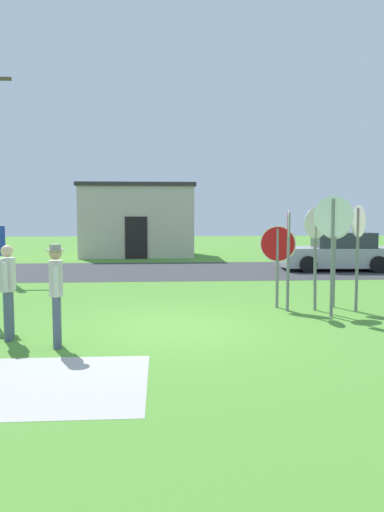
% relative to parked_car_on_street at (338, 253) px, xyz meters
% --- Properties ---
extents(ground_plane, '(80.00, 80.00, 0.00)m').
position_rel_parked_car_on_street_xyz_m(ground_plane, '(-6.76, -9.60, -0.69)').
color(ground_plane, '#518E33').
extents(street_asphalt, '(60.00, 6.40, 0.01)m').
position_rel_parked_car_on_street_xyz_m(street_asphalt, '(-6.76, 0.26, -0.68)').
color(street_asphalt, '#38383A').
rests_on(street_asphalt, ground).
extents(concrete_path, '(3.20, 2.40, 0.01)m').
position_rel_parked_car_on_street_xyz_m(concrete_path, '(-8.86, -12.68, -0.69)').
color(concrete_path, '#ADAAA3').
rests_on(concrete_path, ground).
extents(building_background, '(6.00, 3.93, 3.82)m').
position_rel_parked_car_on_street_xyz_m(building_background, '(-8.26, 7.38, 1.23)').
color(building_background, beige).
rests_on(building_background, ground).
extents(parked_car_on_street, '(4.42, 2.26, 1.51)m').
position_rel_parked_car_on_street_xyz_m(parked_car_on_street, '(0.00, 0.00, 0.00)').
color(parked_car_on_street, '#A5A8AD').
rests_on(parked_car_on_street, ground).
extents(stop_sign_leaning_left, '(0.08, 0.73, 2.44)m').
position_rel_parked_car_on_street_xyz_m(stop_sign_leaning_left, '(-2.57, -8.17, 0.97)').
color(stop_sign_leaning_left, slate).
rests_on(stop_sign_leaning_left, ground).
extents(stop_sign_far_back, '(0.69, 0.59, 2.63)m').
position_rel_parked_car_on_street_xyz_m(stop_sign_far_back, '(-3.36, -8.75, 1.14)').
color(stop_sign_far_back, slate).
rests_on(stop_sign_far_back, ground).
extents(stop_sign_low_front, '(0.20, 0.59, 2.32)m').
position_rel_parked_car_on_street_xyz_m(stop_sign_low_front, '(-4.16, -8.07, 0.85)').
color(stop_sign_low_front, slate).
rests_on(stop_sign_low_front, ground).
extents(stop_sign_leaning_right, '(0.65, 0.33, 2.38)m').
position_rel_parked_car_on_street_xyz_m(stop_sign_leaning_right, '(-3.50, -7.98, 0.92)').
color(stop_sign_leaning_right, slate).
rests_on(stop_sign_leaning_right, ground).
extents(stop_sign_tallest, '(0.69, 0.23, 2.36)m').
position_rel_parked_car_on_street_xyz_m(stop_sign_tallest, '(-2.92, -7.65, 0.91)').
color(stop_sign_tallest, slate).
rests_on(stop_sign_tallest, ground).
extents(stop_sign_rear_left, '(0.79, 0.37, 1.96)m').
position_rel_parked_car_on_street_xyz_m(stop_sign_rear_left, '(-4.30, -7.64, 0.65)').
color(stop_sign_rear_left, slate).
rests_on(stop_sign_rear_left, ground).
extents(person_holding_notes, '(0.26, 0.57, 1.69)m').
position_rel_parked_car_on_street_xyz_m(person_holding_notes, '(-9.78, -10.29, 0.26)').
color(person_holding_notes, '#4C5670').
rests_on(person_holding_notes, ground).
extents(person_with_sunhat, '(0.32, 0.56, 1.74)m').
position_rel_parked_car_on_street_xyz_m(person_with_sunhat, '(-8.82, -10.85, 0.30)').
color(person_with_sunhat, '#4C5670').
rests_on(person_with_sunhat, ground).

